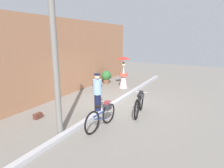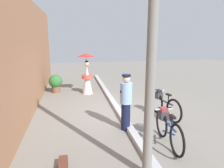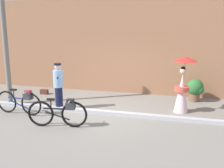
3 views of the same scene
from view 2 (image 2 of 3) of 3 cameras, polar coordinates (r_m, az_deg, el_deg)
ground_plane at (r=7.44m, az=1.90°, el=-7.93°), size 30.00×30.00×0.00m
building_wall at (r=6.98m, az=-24.03°, el=6.27°), size 14.00×0.40×3.94m
sidewalk_curb at (r=7.41m, az=1.90°, el=-7.50°), size 14.00×0.20×0.12m
bicycle_near_officer at (r=5.45m, az=15.00°, el=-11.37°), size 1.71×0.48×0.85m
bicycle_far_side at (r=7.18m, az=13.98°, el=-5.33°), size 1.75×0.49×0.85m
person_officer at (r=5.90m, az=3.85°, el=-4.68°), size 0.34×0.37×1.63m
person_with_parasol at (r=9.75m, az=-6.91°, el=2.84°), size 0.80×0.80×1.90m
potted_plant_by_door at (r=10.33m, az=-15.15°, el=0.42°), size 0.65×0.64×0.87m
backpack_on_pavement at (r=4.67m, az=-13.16°, el=-20.48°), size 0.32×0.18×0.20m
utility_pole at (r=3.65m, az=10.85°, el=8.82°), size 0.18×0.18×4.80m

